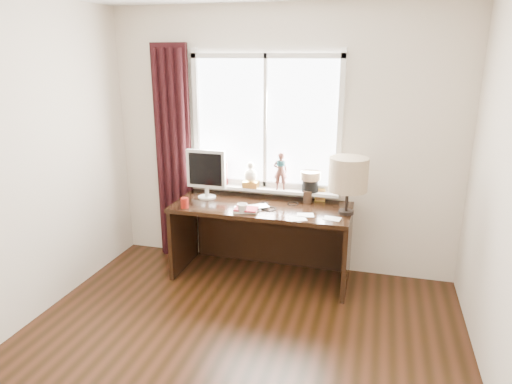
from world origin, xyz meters
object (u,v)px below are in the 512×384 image
(laptop, at_px, (252,208))
(desk, at_px, (264,226))
(mug, at_px, (242,208))
(table_lamp, at_px, (348,175))
(monitor, at_px, (206,171))
(red_cup, at_px, (185,203))

(laptop, distance_m, desk, 0.34)
(laptop, bearing_deg, desk, 42.59)
(laptop, bearing_deg, mug, -142.50)
(desk, bearing_deg, table_lamp, -8.35)
(laptop, height_order, table_lamp, table_lamp)
(laptop, height_order, monitor, monitor)
(mug, relative_size, monitor, 0.20)
(desk, relative_size, monitor, 3.47)
(red_cup, xyz_separation_m, desk, (0.68, 0.35, -0.29))
(table_lamp, bearing_deg, monitor, 175.47)
(mug, bearing_deg, table_lamp, 14.63)
(mug, distance_m, monitor, 0.64)
(mug, bearing_deg, desk, 72.55)
(monitor, relative_size, table_lamp, 0.94)
(desk, bearing_deg, laptop, -105.39)
(laptop, height_order, red_cup, red_cup)
(mug, height_order, monitor, monitor)
(mug, relative_size, red_cup, 1.01)
(monitor, height_order, table_lamp, table_lamp)
(red_cup, bearing_deg, monitor, 75.64)
(monitor, bearing_deg, red_cup, -104.36)
(mug, distance_m, desk, 0.47)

